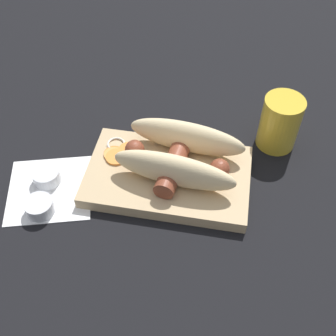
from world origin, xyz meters
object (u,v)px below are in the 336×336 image
Objects in this scene: sausage at (176,159)px; drink_glass at (280,123)px; condiment_cup_far at (40,208)px; food_tray at (168,176)px; condiment_cup_near at (47,177)px; bread_roll at (181,153)px.

drink_glass is at bearing 32.76° from sausage.
sausage is 3.91× the size of condiment_cup_far.
food_tray is 5.94× the size of condiment_cup_near.
food_tray is at bearing -123.43° from sausage.
drink_glass is (0.16, 0.10, 0.01)m from sausage.
food_tray is 5.94× the size of condiment_cup_far.
bread_roll is 0.22m from condiment_cup_near.
bread_roll is at bearing 14.67° from condiment_cup_near.
condiment_cup_far is at bearing -150.18° from bread_roll.
bread_roll is 0.23m from condiment_cup_far.
condiment_cup_far is 0.41m from drink_glass.
food_tray is 0.20m from condiment_cup_far.
bread_roll reaches higher than food_tray.
condiment_cup_far is at bearing -152.35° from food_tray.
bread_roll is 4.66× the size of condiment_cup_far.
condiment_cup_far is (0.01, -0.06, 0.00)m from condiment_cup_near.
condiment_cup_near is (-0.20, -0.05, -0.03)m from sausage.
bread_roll reaches higher than sausage.
condiment_cup_far is (-0.18, -0.09, -0.00)m from food_tray.
drink_glass is (0.36, 0.15, 0.04)m from condiment_cup_near.
condiment_cup_far is at bearing -149.97° from sausage.
sausage is 3.91× the size of condiment_cup_near.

